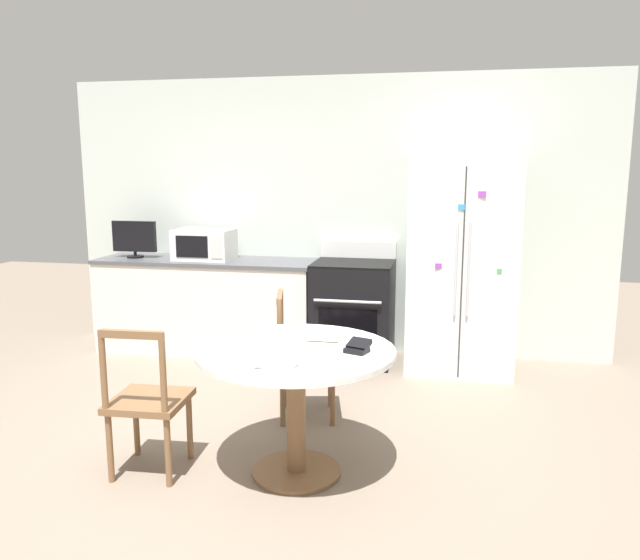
# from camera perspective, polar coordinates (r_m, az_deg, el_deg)

# --- Properties ---
(ground_plane) EXTENTS (14.00, 14.00, 0.00)m
(ground_plane) POSITION_cam_1_polar(r_m,az_deg,el_deg) (3.86, -6.34, -17.02)
(ground_plane) COLOR gray
(back_wall) EXTENTS (5.20, 0.10, 2.60)m
(back_wall) POSITION_cam_1_polar(r_m,az_deg,el_deg) (6.02, 1.19, 5.86)
(back_wall) COLOR silver
(back_wall) RESTS_ON ground_plane
(kitchen_counter) EXTENTS (2.11, 0.64, 0.90)m
(kitchen_counter) POSITION_cam_1_polar(r_m,az_deg,el_deg) (6.13, -10.18, -2.27)
(kitchen_counter) COLOR silver
(kitchen_counter) RESTS_ON ground_plane
(refrigerator) EXTENTS (0.90, 0.75, 1.81)m
(refrigerator) POSITION_cam_1_polar(r_m,az_deg,el_deg) (5.55, 12.79, 1.10)
(refrigerator) COLOR white
(refrigerator) RESTS_ON ground_plane
(oven_range) EXTENTS (0.72, 0.68, 1.08)m
(oven_range) POSITION_cam_1_polar(r_m,az_deg,el_deg) (5.73, 3.06, -2.81)
(oven_range) COLOR black
(oven_range) RESTS_ON ground_plane
(microwave) EXTENTS (0.54, 0.38, 0.29)m
(microwave) POSITION_cam_1_polar(r_m,az_deg,el_deg) (6.02, -10.52, 3.22)
(microwave) COLOR white
(microwave) RESTS_ON kitchen_counter
(countertop_tv) EXTENTS (0.44, 0.16, 0.36)m
(countertop_tv) POSITION_cam_1_polar(r_m,az_deg,el_deg) (6.29, -16.61, 3.72)
(countertop_tv) COLOR black
(countertop_tv) RESTS_ON kitchen_counter
(dining_table) EXTENTS (1.13, 1.13, 0.76)m
(dining_table) POSITION_cam_1_polar(r_m,az_deg,el_deg) (3.59, -2.22, -8.72)
(dining_table) COLOR white
(dining_table) RESTS_ON ground_plane
(dining_chair_left) EXTENTS (0.44, 0.44, 0.90)m
(dining_chair_left) POSITION_cam_1_polar(r_m,az_deg,el_deg) (3.79, -15.52, -10.68)
(dining_chair_left) COLOR brown
(dining_chair_left) RESTS_ON ground_plane
(dining_chair_far) EXTENTS (0.50, 0.50, 0.90)m
(dining_chair_far) POSITION_cam_1_polar(r_m,az_deg,el_deg) (4.45, -1.56, -7.13)
(dining_chair_far) COLOR brown
(dining_chair_far) RESTS_ON ground_plane
(candle_glass) EXTENTS (0.08, 0.08, 0.08)m
(candle_glass) POSITION_cam_1_polar(r_m,az_deg,el_deg) (3.74, -5.39, -4.90)
(candle_glass) COLOR silver
(candle_glass) RESTS_ON dining_table
(folded_napkin) EXTENTS (0.19, 0.06, 0.05)m
(folded_napkin) POSITION_cam_1_polar(r_m,az_deg,el_deg) (3.67, 0.18, -5.26)
(folded_napkin) COLOR beige
(folded_napkin) RESTS_ON dining_table
(wallet) EXTENTS (0.16, 0.16, 0.07)m
(wallet) POSITION_cam_1_polar(r_m,az_deg,el_deg) (3.47, 3.48, -6.15)
(wallet) COLOR black
(wallet) RESTS_ON dining_table
(mail_stack) EXTENTS (0.31, 0.36, 0.02)m
(mail_stack) POSITION_cam_1_polar(r_m,az_deg,el_deg) (3.35, -4.20, -7.08)
(mail_stack) COLOR white
(mail_stack) RESTS_ON dining_table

